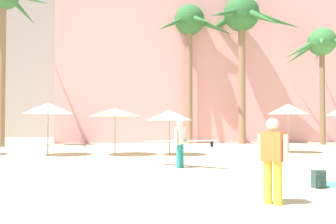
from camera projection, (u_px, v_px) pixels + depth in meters
name	position (u px, v px, depth m)	size (l,w,h in m)	color
ground	(236.00, 219.00, 5.92)	(120.00, 120.00, 0.00)	beige
hotel_pink	(193.00, 36.00, 33.18)	(22.07, 11.69, 18.72)	pink
hotel_tower_gray	(80.00, 27.00, 41.75)	(18.77, 9.14, 24.92)	gray
palm_tree_far_left	(3.00, 5.00, 23.24)	(5.92, 5.74, 10.76)	#896B4C
palm_tree_left	(242.00, 22.00, 26.10)	(7.42, 8.03, 10.62)	#896B4C
palm_tree_center	(322.00, 47.00, 25.27)	(5.95, 5.76, 8.13)	brown
palm_tree_right	(189.00, 28.00, 26.72)	(6.18, 6.66, 10.17)	#896B4C
cafe_umbrella_1	(48.00, 108.00, 17.12)	(2.30, 2.30, 2.48)	gray
cafe_umbrella_2	(169.00, 115.00, 17.30)	(2.17, 2.17, 2.13)	gray
cafe_umbrella_3	(288.00, 109.00, 18.59)	(2.07, 2.07, 2.49)	gray
cafe_umbrella_5	(115.00, 112.00, 17.28)	(2.46, 2.46, 2.22)	gray
backpack	(319.00, 179.00, 8.67)	(0.33, 0.29, 0.42)	#304D47
person_far_right	(180.00, 141.00, 12.58)	(2.74, 2.19, 1.65)	teal
person_near_left	(273.00, 157.00, 6.98)	(0.50, 0.49, 1.65)	gold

